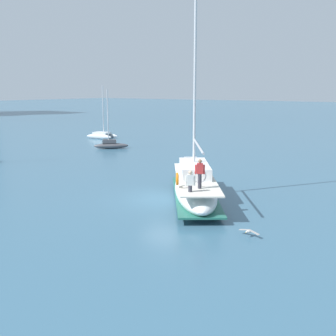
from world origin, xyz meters
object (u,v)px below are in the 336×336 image
object	(u,v)px
moored_sloop_near	(102,135)
moored_sloop_far	(111,144)
seagull	(249,231)
main_sailboat	(195,186)

from	to	relation	value
moored_sloop_near	moored_sloop_far	world-z (taller)	moored_sloop_near
moored_sloop_far	seagull	size ratio (longest dim) A/B	6.25
moored_sloop_far	seagull	xyz separation A→B (m)	(-17.03, -24.53, -0.23)
moored_sloop_near	seagull	world-z (taller)	moored_sloop_near
main_sailboat	moored_sloop_far	bearing A→B (deg)	55.58
main_sailboat	moored_sloop_near	world-z (taller)	main_sailboat
seagull	moored_sloop_far	bearing A→B (deg)	55.23
moored_sloop_near	moored_sloop_far	distance (m)	10.04
main_sailboat	seagull	distance (m)	6.55
main_sailboat	moored_sloop_near	distance (m)	33.37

